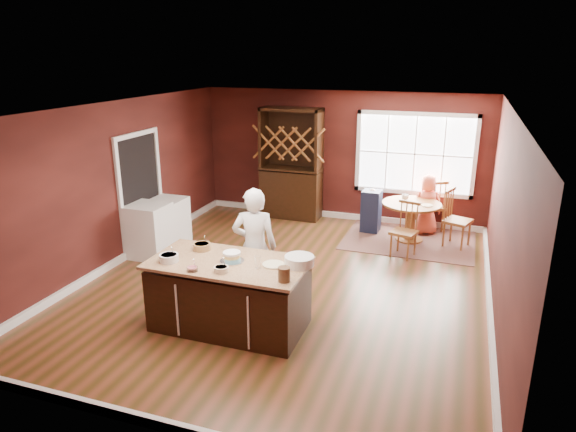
# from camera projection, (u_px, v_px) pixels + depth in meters

# --- Properties ---
(room_shell) EXTENTS (7.00, 7.00, 7.00)m
(room_shell) POSITION_uv_depth(u_px,v_px,m) (287.00, 200.00, 7.61)
(room_shell) COLOR brown
(room_shell) RESTS_ON ground
(window) EXTENTS (2.36, 0.10, 1.66)m
(window) POSITION_uv_depth(u_px,v_px,m) (415.00, 154.00, 10.22)
(window) COLOR white
(window) RESTS_ON room_shell
(doorway) EXTENTS (0.08, 1.26, 2.13)m
(doorway) POSITION_uv_depth(u_px,v_px,m) (141.00, 194.00, 9.17)
(doorway) COLOR white
(doorway) RESTS_ON room_shell
(kitchen_island) EXTENTS (2.01, 1.05, 0.92)m
(kitchen_island) POSITION_uv_depth(u_px,v_px,m) (230.00, 296.00, 6.64)
(kitchen_island) COLOR black
(kitchen_island) RESTS_ON ground
(dining_table) EXTENTS (1.10, 1.10, 0.75)m
(dining_table) POSITION_uv_depth(u_px,v_px,m) (411.00, 214.00, 9.66)
(dining_table) COLOR brown
(dining_table) RESTS_ON ground
(baker) EXTENTS (0.71, 0.56, 1.71)m
(baker) POSITION_uv_depth(u_px,v_px,m) (255.00, 247.00, 7.15)
(baker) COLOR silver
(baker) RESTS_ON ground
(layer_cake) EXTENTS (0.31, 0.31, 0.13)m
(layer_cake) POSITION_uv_depth(u_px,v_px,m) (232.00, 257.00, 6.48)
(layer_cake) COLOR white
(layer_cake) RESTS_ON kitchen_island
(bowl_blue) EXTENTS (0.24, 0.24, 0.09)m
(bowl_blue) POSITION_uv_depth(u_px,v_px,m) (169.00, 258.00, 6.49)
(bowl_blue) COLOR silver
(bowl_blue) RESTS_ON kitchen_island
(bowl_yellow) EXTENTS (0.24, 0.24, 0.09)m
(bowl_yellow) POSITION_uv_depth(u_px,v_px,m) (202.00, 247.00, 6.87)
(bowl_yellow) COLOR #A98144
(bowl_yellow) RESTS_ON kitchen_island
(bowl_pink) EXTENTS (0.14, 0.14, 0.05)m
(bowl_pink) POSITION_uv_depth(u_px,v_px,m) (192.00, 269.00, 6.21)
(bowl_pink) COLOR white
(bowl_pink) RESTS_ON kitchen_island
(bowl_olive) EXTENTS (0.18, 0.18, 0.07)m
(bowl_olive) POSITION_uv_depth(u_px,v_px,m) (221.00, 269.00, 6.18)
(bowl_olive) COLOR beige
(bowl_olive) RESTS_ON kitchen_island
(drinking_glass) EXTENTS (0.08, 0.08, 0.16)m
(drinking_glass) POSITION_uv_depth(u_px,v_px,m) (258.00, 262.00, 6.28)
(drinking_glass) COLOR silver
(drinking_glass) RESTS_ON kitchen_island
(dinner_plate) EXTENTS (0.28, 0.28, 0.02)m
(dinner_plate) POSITION_uv_depth(u_px,v_px,m) (273.00, 265.00, 6.38)
(dinner_plate) COLOR beige
(dinner_plate) RESTS_ON kitchen_island
(white_tub) EXTENTS (0.37, 0.37, 0.13)m
(white_tub) POSITION_uv_depth(u_px,v_px,m) (299.00, 261.00, 6.36)
(white_tub) COLOR white
(white_tub) RESTS_ON kitchen_island
(stoneware_crock) EXTENTS (0.14, 0.14, 0.17)m
(stoneware_crock) POSITION_uv_depth(u_px,v_px,m) (284.00, 274.00, 5.92)
(stoneware_crock) COLOR brown
(stoneware_crock) RESTS_ON kitchen_island
(rug) EXTENTS (2.43, 1.90, 0.01)m
(rug) POSITION_uv_depth(u_px,v_px,m) (409.00, 240.00, 9.82)
(rug) COLOR brown
(rug) RESTS_ON ground
(chair_east) EXTENTS (0.56, 0.58, 1.09)m
(chair_east) POSITION_uv_depth(u_px,v_px,m) (458.00, 218.00, 9.37)
(chair_east) COLOR brown
(chair_east) RESTS_ON ground
(chair_south) EXTENTS (0.51, 0.49, 0.99)m
(chair_south) POSITION_uv_depth(u_px,v_px,m) (404.00, 230.00, 8.92)
(chair_south) COLOR brown
(chair_south) RESTS_ON ground
(chair_north) EXTENTS (0.60, 0.59, 1.07)m
(chair_north) POSITION_uv_depth(u_px,v_px,m) (432.00, 205.00, 10.24)
(chair_north) COLOR brown
(chair_north) RESTS_ON ground
(seated_woman) EXTENTS (0.67, 0.54, 1.19)m
(seated_woman) POSITION_uv_depth(u_px,v_px,m) (427.00, 205.00, 10.03)
(seated_woman) COLOR #E15D44
(seated_woman) RESTS_ON ground
(high_chair) EXTENTS (0.38, 0.38, 0.88)m
(high_chair) POSITION_uv_depth(u_px,v_px,m) (371.00, 210.00, 10.19)
(high_chair) COLOR #1D223A
(high_chair) RESTS_ON ground
(toddler) EXTENTS (0.18, 0.14, 0.26)m
(toddler) POSITION_uv_depth(u_px,v_px,m) (375.00, 192.00, 10.12)
(toddler) COLOR #8CA5BF
(toddler) RESTS_ON high_chair
(table_plate) EXTENTS (0.22, 0.22, 0.02)m
(table_plate) POSITION_uv_depth(u_px,v_px,m) (427.00, 205.00, 9.41)
(table_plate) COLOR beige
(table_plate) RESTS_ON dining_table
(table_cup) EXTENTS (0.16, 0.16, 0.10)m
(table_cup) POSITION_uv_depth(u_px,v_px,m) (405.00, 197.00, 9.78)
(table_cup) COLOR white
(table_cup) RESTS_ON dining_table
(hutch) EXTENTS (1.28, 0.53, 2.35)m
(hutch) POSITION_uv_depth(u_px,v_px,m) (291.00, 164.00, 10.87)
(hutch) COLOR black
(hutch) RESTS_ON ground
(washer) EXTENTS (0.65, 0.63, 0.94)m
(washer) POSITION_uv_depth(u_px,v_px,m) (149.00, 231.00, 8.95)
(washer) COLOR white
(washer) RESTS_ON ground
(dryer) EXTENTS (0.60, 0.58, 0.88)m
(dryer) POSITION_uv_depth(u_px,v_px,m) (169.00, 221.00, 9.53)
(dryer) COLOR silver
(dryer) RESTS_ON ground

